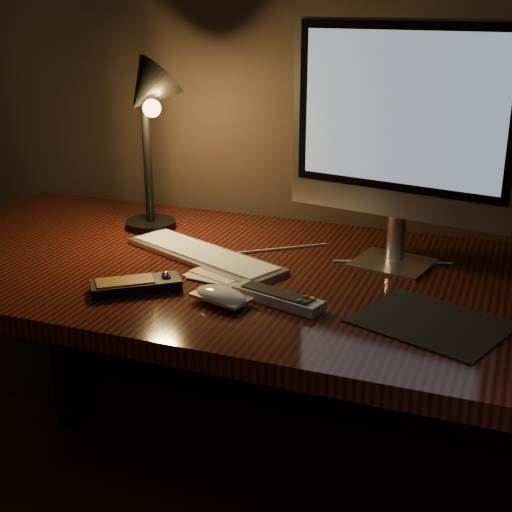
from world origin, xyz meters
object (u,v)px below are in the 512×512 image
(desk, at_px, (264,312))
(monitor, at_px, (401,126))
(media_remote, at_px, (136,285))
(keyboard, at_px, (204,255))
(tv_remote, at_px, (277,297))
(mouse, at_px, (221,298))
(desk_lamp, at_px, (148,116))

(desk, relative_size, monitor, 3.21)
(media_remote, bearing_deg, desk, 19.47)
(monitor, bearing_deg, desk, -157.30)
(keyboard, xyz_separation_m, tv_remote, (0.23, -0.17, 0.00))
(mouse, bearing_deg, keyboard, 138.95)
(media_remote, bearing_deg, desk_lamp, 75.66)
(keyboard, bearing_deg, monitor, 37.63)
(keyboard, distance_m, mouse, 0.25)
(monitor, height_order, media_remote, monitor)
(mouse, distance_m, desk_lamp, 0.53)
(media_remote, relative_size, desk_lamp, 0.42)
(monitor, bearing_deg, desk_lamp, -170.23)
(keyboard, distance_m, tv_remote, 0.29)
(monitor, relative_size, keyboard, 1.23)
(keyboard, bearing_deg, desk_lamp, 171.35)
(desk, relative_size, desk_lamp, 3.84)
(media_remote, bearing_deg, keyboard, 40.69)
(monitor, xyz_separation_m, tv_remote, (-0.16, -0.27, -0.28))
(mouse, bearing_deg, monitor, 67.06)
(tv_remote, bearing_deg, media_remote, -155.02)
(desk, xyz_separation_m, monitor, (0.27, 0.05, 0.42))
(desk, xyz_separation_m, keyboard, (-0.12, -0.05, 0.14))
(monitor, relative_size, mouse, 4.51)
(keyboard, relative_size, desk_lamp, 0.97)
(mouse, distance_m, tv_remote, 0.10)
(keyboard, distance_m, media_remote, 0.22)
(monitor, xyz_separation_m, keyboard, (-0.39, -0.10, -0.29))
(desk, relative_size, mouse, 14.48)
(desk, bearing_deg, media_remote, -122.93)
(desk, xyz_separation_m, media_remote, (-0.17, -0.26, 0.14))
(mouse, xyz_separation_m, desk_lamp, (-0.32, 0.33, 0.27))
(keyboard, distance_m, desk_lamp, 0.35)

